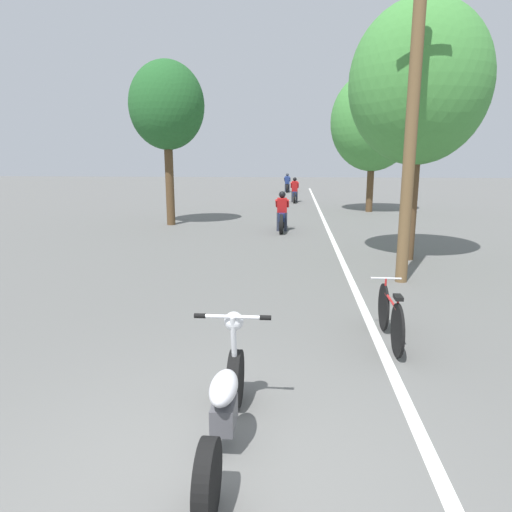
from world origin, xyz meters
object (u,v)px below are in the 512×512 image
(motorcycle_rider_lead, at_px, (282,216))
(motorcycle_rider_mid, at_px, (295,193))
(roadside_tree_left, at_px, (167,106))
(motorcycle_rider_far, at_px, (287,185))
(bicycle_parked, at_px, (390,316))
(roadside_tree_right_far, at_px, (373,122))
(motorcycle_foreground, at_px, (225,404))
(roadside_tree_right_near, at_px, (419,84))
(utility_pole, at_px, (413,108))

(motorcycle_rider_lead, relative_size, motorcycle_rider_mid, 1.02)
(roadside_tree_left, distance_m, motorcycle_rider_far, 18.83)
(bicycle_parked, bearing_deg, motorcycle_rider_mid, 93.83)
(roadside_tree_right_far, distance_m, motorcycle_rider_lead, 8.34)
(motorcycle_rider_mid, height_order, bicycle_parked, motorcycle_rider_mid)
(motorcycle_foreground, xyz_separation_m, bicycle_parked, (1.93, 2.56, -0.03))
(roadside_tree_right_far, bearing_deg, motorcycle_foreground, -102.44)
(roadside_tree_right_near, xyz_separation_m, roadside_tree_left, (-7.67, 5.55, 0.15))
(motorcycle_rider_far, bearing_deg, motorcycle_rider_mid, -85.95)
(motorcycle_foreground, bearing_deg, roadside_tree_left, 107.14)
(utility_pole, relative_size, roadside_tree_right_far, 1.05)
(roadside_tree_left, bearing_deg, roadside_tree_right_far, 31.65)
(roadside_tree_left, xyz_separation_m, motorcycle_foreground, (4.20, -13.63, -3.99))
(roadside_tree_right_far, bearing_deg, roadside_tree_right_near, -93.65)
(utility_pole, xyz_separation_m, roadside_tree_right_near, (0.64, 2.24, 0.77))
(roadside_tree_right_far, bearing_deg, roadside_tree_left, -148.35)
(utility_pole, bearing_deg, roadside_tree_right_far, 84.18)
(roadside_tree_right_near, distance_m, roadside_tree_right_far, 10.72)
(utility_pole, distance_m, motorcycle_foreground, 7.18)
(utility_pole, bearing_deg, motorcycle_rider_mid, 97.42)
(utility_pole, distance_m, motorcycle_rider_far, 26.07)
(roadside_tree_right_far, distance_m, motorcycle_foreground, 19.60)
(motorcycle_foreground, relative_size, motorcycle_rider_mid, 1.06)
(roadside_tree_left, relative_size, motorcycle_rider_far, 2.92)
(utility_pole, height_order, motorcycle_rider_lead, utility_pole)
(roadside_tree_right_near, distance_m, motorcycle_foreground, 9.59)
(roadside_tree_right_far, height_order, roadside_tree_left, roadside_tree_right_far)
(motorcycle_foreground, bearing_deg, bicycle_parked, 52.91)
(roadside_tree_right_far, height_order, motorcycle_rider_lead, roadside_tree_right_far)
(utility_pole, height_order, roadside_tree_right_far, utility_pole)
(utility_pole, xyz_separation_m, motorcycle_rider_mid, (-2.28, 17.53, -2.94))
(motorcycle_rider_lead, height_order, bicycle_parked, motorcycle_rider_lead)
(motorcycle_foreground, height_order, motorcycle_rider_far, motorcycle_rider_far)
(roadside_tree_left, bearing_deg, motorcycle_rider_lead, -15.32)
(motorcycle_rider_mid, height_order, motorcycle_rider_far, motorcycle_rider_mid)
(roadside_tree_right_near, height_order, bicycle_parked, roadside_tree_right_near)
(roadside_tree_right_near, height_order, motorcycle_rider_lead, roadside_tree_right_near)
(roadside_tree_right_far, relative_size, bicycle_parked, 3.90)
(utility_pole, distance_m, motorcycle_rider_lead, 7.71)
(motorcycle_rider_lead, distance_m, bicycle_parked, 10.05)
(roadside_tree_right_far, relative_size, roadside_tree_left, 1.07)
(roadside_tree_left, xyz_separation_m, motorcycle_rider_far, (4.16, 17.95, -3.86))
(utility_pole, xyz_separation_m, motorcycle_foreground, (-2.82, -5.85, -3.07))
(roadside_tree_right_far, xyz_separation_m, bicycle_parked, (-2.21, -16.22, -3.81))
(roadside_tree_right_near, bearing_deg, motorcycle_rider_far, 98.47)
(motorcycle_foreground, relative_size, bicycle_parked, 1.28)
(roadside_tree_right_near, distance_m, roadside_tree_left, 9.47)
(roadside_tree_left, height_order, motorcycle_rider_lead, roadside_tree_left)
(motorcycle_rider_lead, bearing_deg, roadside_tree_right_far, 57.64)
(motorcycle_rider_mid, relative_size, bicycle_parked, 1.21)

